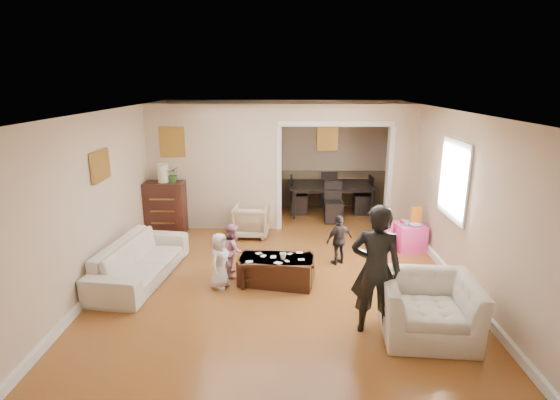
{
  "coord_description": "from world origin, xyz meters",
  "views": [
    {
      "loc": [
        0.09,
        -7.03,
        3.04
      ],
      "look_at": [
        0.0,
        0.2,
        1.05
      ],
      "focal_mm": 27.84,
      "sensor_mm": 36.0,
      "label": 1
    }
  ],
  "objects_px": {
    "table_lamp": "(163,173)",
    "play_table": "(409,237)",
    "adult_person": "(376,270)",
    "child_kneel_b": "(233,250)",
    "armchair_front": "(428,308)",
    "dining_table": "(331,199)",
    "coffee_cup": "(283,256)",
    "dresser": "(166,208)",
    "sofa": "(140,260)",
    "armchair_back": "(251,221)",
    "coffee_table": "(276,270)",
    "child_kneel_a": "(220,261)",
    "cyan_cup": "(406,223)",
    "child_toddler": "(339,240)"
  },
  "relations": [
    {
      "from": "child_toddler",
      "to": "dining_table",
      "type": "bearing_deg",
      "value": -121.73
    },
    {
      "from": "coffee_table",
      "to": "child_kneel_b",
      "type": "xyz_separation_m",
      "value": [
        -0.7,
        0.3,
        0.22
      ]
    },
    {
      "from": "table_lamp",
      "to": "play_table",
      "type": "bearing_deg",
      "value": -9.7
    },
    {
      "from": "coffee_cup",
      "to": "child_toddler",
      "type": "xyz_separation_m",
      "value": [
        0.95,
        0.8,
        -0.04
      ]
    },
    {
      "from": "dresser",
      "to": "coffee_table",
      "type": "height_order",
      "value": "dresser"
    },
    {
      "from": "armchair_front",
      "to": "coffee_table",
      "type": "height_order",
      "value": "armchair_front"
    },
    {
      "from": "adult_person",
      "to": "child_kneel_b",
      "type": "distance_m",
      "value": 2.56
    },
    {
      "from": "dresser",
      "to": "child_kneel_b",
      "type": "height_order",
      "value": "dresser"
    },
    {
      "from": "play_table",
      "to": "coffee_table",
      "type": "bearing_deg",
      "value": -149.36
    },
    {
      "from": "coffee_table",
      "to": "cyan_cup",
      "type": "relative_size",
      "value": 14.05
    },
    {
      "from": "play_table",
      "to": "adult_person",
      "type": "relative_size",
      "value": 0.3
    },
    {
      "from": "dresser",
      "to": "table_lamp",
      "type": "relative_size",
      "value": 3.0
    },
    {
      "from": "sofa",
      "to": "child_kneel_a",
      "type": "distance_m",
      "value": 1.33
    },
    {
      "from": "armchair_front",
      "to": "dresser",
      "type": "bearing_deg",
      "value": 143.26
    },
    {
      "from": "armchair_back",
      "to": "dining_table",
      "type": "bearing_deg",
      "value": -134.32
    },
    {
      "from": "adult_person",
      "to": "child_kneel_a",
      "type": "distance_m",
      "value": 2.42
    },
    {
      "from": "coffee_table",
      "to": "cyan_cup",
      "type": "xyz_separation_m",
      "value": [
        2.34,
        1.4,
        0.31
      ]
    },
    {
      "from": "armchair_front",
      "to": "dining_table",
      "type": "height_order",
      "value": "armchair_front"
    },
    {
      "from": "table_lamp",
      "to": "child_kneel_b",
      "type": "relative_size",
      "value": 0.42
    },
    {
      "from": "table_lamp",
      "to": "child_kneel_a",
      "type": "distance_m",
      "value": 2.93
    },
    {
      "from": "armchair_back",
      "to": "child_toddler",
      "type": "relative_size",
      "value": 0.81
    },
    {
      "from": "child_kneel_b",
      "to": "sofa",
      "type": "bearing_deg",
      "value": 87.94
    },
    {
      "from": "child_toddler",
      "to": "coffee_table",
      "type": "bearing_deg",
      "value": 6.76
    },
    {
      "from": "coffee_cup",
      "to": "dining_table",
      "type": "distance_m",
      "value": 3.91
    },
    {
      "from": "coffee_cup",
      "to": "adult_person",
      "type": "height_order",
      "value": "adult_person"
    },
    {
      "from": "armchair_front",
      "to": "coffee_table",
      "type": "distance_m",
      "value": 2.35
    },
    {
      "from": "table_lamp",
      "to": "coffee_table",
      "type": "height_order",
      "value": "table_lamp"
    },
    {
      "from": "cyan_cup",
      "to": "sofa",
      "type": "bearing_deg",
      "value": -164.23
    },
    {
      "from": "coffee_cup",
      "to": "table_lamp",
      "type": "bearing_deg",
      "value": 136.15
    },
    {
      "from": "armchair_back",
      "to": "child_kneel_b",
      "type": "height_order",
      "value": "child_kneel_b"
    },
    {
      "from": "coffee_table",
      "to": "table_lamp",
      "type": "bearing_deg",
      "value": 135.56
    },
    {
      "from": "cyan_cup",
      "to": "play_table",
      "type": "bearing_deg",
      "value": 26.57
    },
    {
      "from": "armchair_front",
      "to": "adult_person",
      "type": "distance_m",
      "value": 0.8
    },
    {
      "from": "armchair_back",
      "to": "coffee_table",
      "type": "xyz_separation_m",
      "value": [
        0.55,
        -2.13,
        -0.11
      ]
    },
    {
      "from": "play_table",
      "to": "child_kneel_a",
      "type": "xyz_separation_m",
      "value": [
        -3.29,
        -1.6,
        0.19
      ]
    },
    {
      "from": "play_table",
      "to": "cyan_cup",
      "type": "bearing_deg",
      "value": -153.43
    },
    {
      "from": "dresser",
      "to": "child_kneel_b",
      "type": "xyz_separation_m",
      "value": [
        1.6,
        -1.96,
        -0.11
      ]
    },
    {
      "from": "armchair_back",
      "to": "coffee_cup",
      "type": "relative_size",
      "value": 6.8
    },
    {
      "from": "armchair_back",
      "to": "coffee_cup",
      "type": "distance_m",
      "value": 2.28
    },
    {
      "from": "coffee_cup",
      "to": "armchair_back",
      "type": "bearing_deg",
      "value": 106.61
    },
    {
      "from": "adult_person",
      "to": "armchair_front",
      "type": "bearing_deg",
      "value": -175.6
    },
    {
      "from": "child_toddler",
      "to": "play_table",
      "type": "bearing_deg",
      "value": 177.8
    },
    {
      "from": "sofa",
      "to": "cyan_cup",
      "type": "xyz_separation_m",
      "value": [
        4.49,
        1.27,
        0.21
      ]
    },
    {
      "from": "armchair_back",
      "to": "child_toddler",
      "type": "height_order",
      "value": "child_toddler"
    },
    {
      "from": "armchair_front",
      "to": "dresser",
      "type": "xyz_separation_m",
      "value": [
        -4.19,
        3.66,
        0.17
      ]
    },
    {
      "from": "sofa",
      "to": "dresser",
      "type": "relative_size",
      "value": 1.96
    },
    {
      "from": "dining_table",
      "to": "adult_person",
      "type": "relative_size",
      "value": 1.19
    },
    {
      "from": "armchair_back",
      "to": "coffee_cup",
      "type": "xyz_separation_m",
      "value": [
        0.65,
        -2.18,
        0.15
      ]
    },
    {
      "from": "dresser",
      "to": "coffee_table",
      "type": "distance_m",
      "value": 3.24
    },
    {
      "from": "armchair_front",
      "to": "dresser",
      "type": "relative_size",
      "value": 1.05
    }
  ]
}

